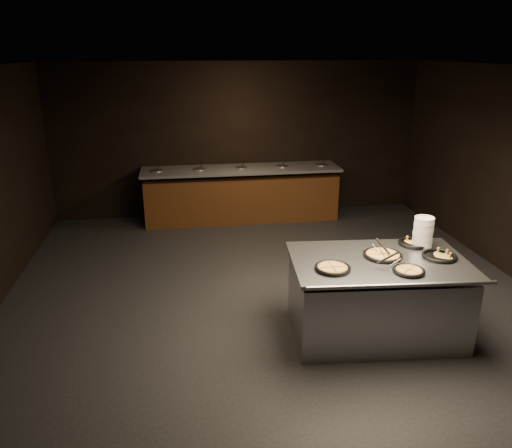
# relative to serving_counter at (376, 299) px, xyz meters

# --- Properties ---
(room) EXTENTS (7.02, 8.02, 2.92)m
(room) POSITION_rel_serving_counter_xyz_m (-0.98, 0.73, 1.01)
(room) COLOR black
(room) RESTS_ON ground
(salad_bar) EXTENTS (3.70, 0.83, 1.18)m
(salad_bar) POSITION_rel_serving_counter_xyz_m (-0.98, 4.28, -0.00)
(salad_bar) COLOR #4F2B12
(salad_bar) RESTS_ON ground
(serving_counter) EXTENTS (2.01, 1.39, 0.92)m
(serving_counter) POSITION_rel_serving_counter_xyz_m (0.00, 0.00, 0.00)
(serving_counter) COLOR silver
(serving_counter) RESTS_ON ground
(plate_stack) EXTENTS (0.23, 0.23, 0.35)m
(plate_stack) POSITION_rel_serving_counter_xyz_m (0.65, 0.31, 0.65)
(plate_stack) COLOR white
(plate_stack) RESTS_ON serving_counter
(pan_veggie_whole) EXTENTS (0.38, 0.38, 0.04)m
(pan_veggie_whole) POSITION_rel_serving_counter_xyz_m (-0.59, -0.17, 0.50)
(pan_veggie_whole) COLOR black
(pan_veggie_whole) RESTS_ON serving_counter
(pan_cheese_whole) EXTENTS (0.43, 0.43, 0.04)m
(pan_cheese_whole) POSITION_rel_serving_counter_xyz_m (0.07, 0.08, 0.50)
(pan_cheese_whole) COLOR black
(pan_cheese_whole) RESTS_ON serving_counter
(pan_cheese_slices_a) EXTENTS (0.36, 0.36, 0.04)m
(pan_cheese_slices_a) POSITION_rel_serving_counter_xyz_m (0.57, 0.36, 0.50)
(pan_cheese_slices_a) COLOR black
(pan_cheese_slices_a) RESTS_ON serving_counter
(pan_cheese_slices_b) EXTENTS (0.33, 0.33, 0.04)m
(pan_cheese_slices_b) POSITION_rel_serving_counter_xyz_m (0.17, -0.36, 0.50)
(pan_cheese_slices_b) COLOR black
(pan_cheese_slices_b) RESTS_ON serving_counter
(pan_veggie_slices) EXTENTS (0.38, 0.38, 0.04)m
(pan_veggie_slices) POSITION_rel_serving_counter_xyz_m (0.68, -0.05, 0.50)
(pan_veggie_slices) COLOR black
(pan_veggie_slices) RESTS_ON serving_counter
(server_left) EXTENTS (0.24, 0.32, 0.18)m
(server_left) POSITION_rel_serving_counter_xyz_m (0.05, 0.15, 0.56)
(server_left) COLOR silver
(server_left) RESTS_ON serving_counter
(server_right) EXTENTS (0.36, 0.10, 0.17)m
(server_right) POSITION_rel_serving_counter_xyz_m (0.05, -0.22, 0.57)
(server_right) COLOR silver
(server_right) RESTS_ON serving_counter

